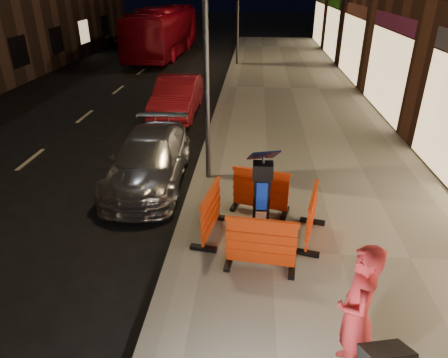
# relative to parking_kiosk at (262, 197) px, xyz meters

# --- Properties ---
(ground_plane) EXTENTS (120.00, 120.00, 0.00)m
(ground_plane) POSITION_rel_parking_kiosk_xyz_m (-1.54, -0.49, -1.02)
(ground_plane) COLOR black
(ground_plane) RESTS_ON ground
(sidewalk) EXTENTS (6.00, 60.00, 0.15)m
(sidewalk) POSITION_rel_parking_kiosk_xyz_m (1.46, -0.49, -0.94)
(sidewalk) COLOR gray
(sidewalk) RESTS_ON ground
(kerb) EXTENTS (0.30, 60.00, 0.15)m
(kerb) POSITION_rel_parking_kiosk_xyz_m (-1.54, -0.49, -0.94)
(kerb) COLOR slate
(kerb) RESTS_ON ground
(parking_kiosk) EXTENTS (0.64, 0.64, 1.73)m
(parking_kiosk) POSITION_rel_parking_kiosk_xyz_m (0.00, 0.00, 0.00)
(parking_kiosk) COLOR black
(parking_kiosk) RESTS_ON sidewalk
(barrier_front) EXTENTS (1.29, 0.64, 0.97)m
(barrier_front) POSITION_rel_parking_kiosk_xyz_m (0.00, -0.95, -0.38)
(barrier_front) COLOR #EA3D0E
(barrier_front) RESTS_ON sidewalk
(barrier_back) EXTENTS (1.33, 0.80, 0.97)m
(barrier_back) POSITION_rel_parking_kiosk_xyz_m (0.00, 0.95, -0.38)
(barrier_back) COLOR #EA3D0E
(barrier_back) RESTS_ON sidewalk
(barrier_kerbside) EXTENTS (0.70, 1.31, 0.97)m
(barrier_kerbside) POSITION_rel_parking_kiosk_xyz_m (-0.95, -0.00, -0.38)
(barrier_kerbside) COLOR #EA3D0E
(barrier_kerbside) RESTS_ON sidewalk
(barrier_bldgside) EXTENTS (0.78, 1.32, 0.97)m
(barrier_bldgside) POSITION_rel_parking_kiosk_xyz_m (0.95, 0.00, -0.38)
(barrier_bldgside) COLOR #EA3D0E
(barrier_bldgside) RESTS_ON sidewalk
(car_silver) EXTENTS (1.89, 4.31, 1.23)m
(car_silver) POSITION_rel_parking_kiosk_xyz_m (-2.74, 2.41, -1.02)
(car_silver) COLOR #AFAFB4
(car_silver) RESTS_ON ground
(car_red) EXTENTS (1.47, 4.18, 1.38)m
(car_red) POSITION_rel_parking_kiosk_xyz_m (-3.08, 8.06, -1.02)
(car_red) COLOR maroon
(car_red) RESTS_ON ground
(bus_doubledecker) EXTENTS (2.84, 10.84, 3.00)m
(bus_doubledecker) POSITION_rel_parking_kiosk_xyz_m (-6.34, 21.04, -1.02)
(bus_doubledecker) COLOR maroon
(bus_doubledecker) RESTS_ON ground
(man) EXTENTS (0.54, 0.74, 1.89)m
(man) POSITION_rel_parking_kiosk_xyz_m (1.09, -2.88, 0.08)
(man) COLOR #AE252B
(man) RESTS_ON sidewalk
(street_lamp_mid) EXTENTS (0.12, 0.12, 6.00)m
(street_lamp_mid) POSITION_rel_parking_kiosk_xyz_m (-1.29, 2.51, 2.13)
(street_lamp_mid) COLOR #3F3F44
(street_lamp_mid) RESTS_ON sidewalk
(street_lamp_far) EXTENTS (0.12, 0.12, 6.00)m
(street_lamp_far) POSITION_rel_parking_kiosk_xyz_m (-1.29, 17.51, 2.13)
(street_lamp_far) COLOR #3F3F44
(street_lamp_far) RESTS_ON sidewalk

